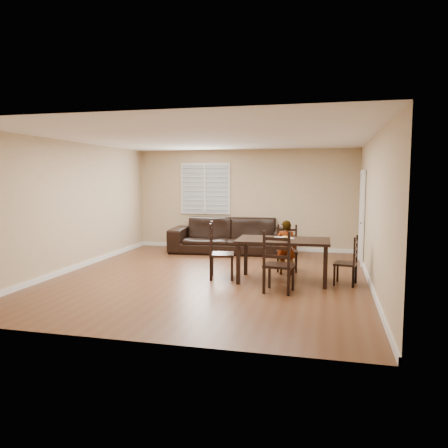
{
  "coord_description": "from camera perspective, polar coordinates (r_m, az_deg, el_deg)",
  "views": [
    {
      "loc": [
        2.23,
        -8.14,
        1.94
      ],
      "look_at": [
        0.14,
        0.53,
        1.0
      ],
      "focal_mm": 35.0,
      "sensor_mm": 36.0,
      "label": 1
    }
  ],
  "objects": [
    {
      "name": "ground",
      "position": [
        8.66,
        -1.74,
        -6.93
      ],
      "size": [
        7.0,
        7.0,
        0.0
      ],
      "primitive_type": "plane",
      "color": "#57341D",
      "rests_on": "ground"
    },
    {
      "name": "room",
      "position": [
        8.6,
        -1.24,
        5.13
      ],
      "size": [
        6.04,
        7.04,
        2.72
      ],
      "color": "tan",
      "rests_on": "ground"
    },
    {
      "name": "dining_table",
      "position": [
        8.24,
        7.74,
        -2.58
      ],
      "size": [
        1.73,
        0.99,
        0.8
      ],
      "rotation": [
        0.0,
        0.0,
        0.01
      ],
      "color": "black",
      "rests_on": "ground"
    },
    {
      "name": "chair_near",
      "position": [
        9.34,
        8.22,
        -3.31
      ],
      "size": [
        0.47,
        0.45,
        0.96
      ],
      "rotation": [
        0.0,
        0.0,
        0.11
      ],
      "color": "black",
      "rests_on": "ground"
    },
    {
      "name": "chair_far",
      "position": [
        7.39,
        6.96,
        -5.39
      ],
      "size": [
        0.53,
        0.5,
        1.07
      ],
      "rotation": [
        0.0,
        0.0,
        3.03
      ],
      "color": "black",
      "rests_on": "ground"
    },
    {
      "name": "chair_left",
      "position": [
        8.46,
        -1.18,
        -3.81
      ],
      "size": [
        0.55,
        0.58,
        1.09
      ],
      "rotation": [
        0.0,
        0.0,
        1.78
      ],
      "color": "black",
      "rests_on": "ground"
    },
    {
      "name": "chair_right",
      "position": [
        8.26,
        16.34,
        -4.9
      ],
      "size": [
        0.45,
        0.47,
        0.9
      ],
      "rotation": [
        0.0,
        0.0,
        -1.75
      ],
      "color": "black",
      "rests_on": "ground"
    },
    {
      "name": "child",
      "position": [
        8.87,
        8.07,
        -3.05
      ],
      "size": [
        0.41,
        0.28,
        1.1
      ],
      "primitive_type": "imported",
      "rotation": [
        0.0,
        0.0,
        3.17
      ],
      "color": "gray",
      "rests_on": "ground"
    },
    {
      "name": "napkin",
      "position": [
        8.41,
        7.86,
        -1.79
      ],
      "size": [
        0.4,
        0.4,
        0.0
      ],
      "primitive_type": "cube",
      "rotation": [
        0.0,
        0.0,
        0.47
      ],
      "color": "beige",
      "rests_on": "dining_table"
    },
    {
      "name": "donut",
      "position": [
        8.41,
        8.01,
        -1.65
      ],
      "size": [
        0.1,
        0.1,
        0.04
      ],
      "color": "gold",
      "rests_on": "napkin"
    },
    {
      "name": "sofa",
      "position": [
        11.4,
        0.73,
        -1.5
      ],
      "size": [
        3.15,
        1.44,
        0.9
      ],
      "primitive_type": "imported",
      "rotation": [
        0.0,
        0.0,
        0.08
      ],
      "color": "black",
      "rests_on": "ground"
    }
  ]
}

